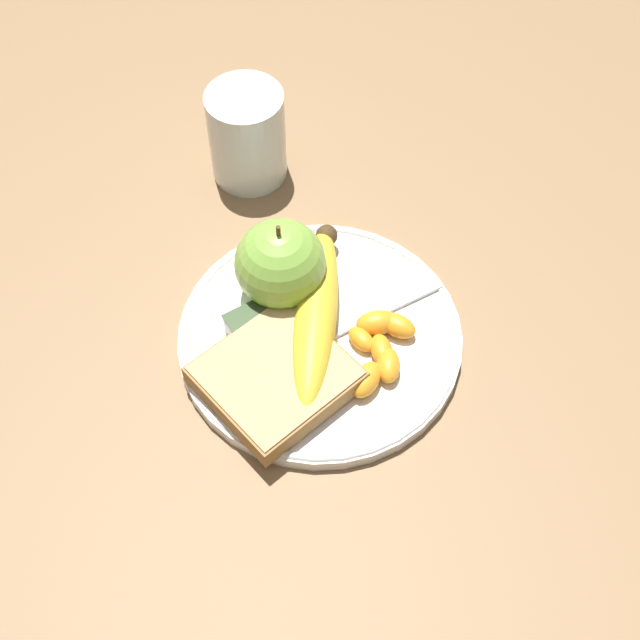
# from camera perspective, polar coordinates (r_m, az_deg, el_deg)

# --- Properties ---
(ground_plane) EXTENTS (3.00, 3.00, 0.00)m
(ground_plane) POSITION_cam_1_polar(r_m,az_deg,el_deg) (0.73, 0.00, -1.40)
(ground_plane) COLOR olive
(plate) EXTENTS (0.23, 0.23, 0.01)m
(plate) POSITION_cam_1_polar(r_m,az_deg,el_deg) (0.73, 0.00, -1.06)
(plate) COLOR white
(plate) RESTS_ON ground_plane
(juice_glass) EXTENTS (0.07, 0.07, 0.09)m
(juice_glass) POSITION_cam_1_polar(r_m,az_deg,el_deg) (0.82, -4.68, 11.57)
(juice_glass) COLOR silver
(juice_glass) RESTS_ON ground_plane
(apple) EXTENTS (0.07, 0.07, 0.08)m
(apple) POSITION_cam_1_polar(r_m,az_deg,el_deg) (0.72, -2.56, 3.59)
(apple) COLOR #84BC47
(apple) RESTS_ON plate
(banana) EXTENTS (0.13, 0.16, 0.03)m
(banana) POSITION_cam_1_polar(r_m,az_deg,el_deg) (0.71, -0.06, 0.52)
(banana) COLOR yellow
(banana) RESTS_ON plate
(bread_slice) EXTENTS (0.12, 0.12, 0.02)m
(bread_slice) POSITION_cam_1_polar(r_m,az_deg,el_deg) (0.69, -2.85, -3.67)
(bread_slice) COLOR olive
(bread_slice) RESTS_ON plate
(fork) EXTENTS (0.19, 0.03, 0.00)m
(fork) POSITION_cam_1_polar(r_m,az_deg,el_deg) (0.72, 0.33, -1.00)
(fork) COLOR silver
(fork) RESTS_ON plate
(jam_packet) EXTENTS (0.04, 0.03, 0.02)m
(jam_packet) POSITION_cam_1_polar(r_m,az_deg,el_deg) (0.72, -4.29, -0.41)
(jam_packet) COLOR white
(jam_packet) RESTS_ON plate
(orange_segment_0) EXTENTS (0.02, 0.03, 0.01)m
(orange_segment_0) POSITION_cam_1_polar(r_m,az_deg,el_deg) (0.71, 2.66, -1.24)
(orange_segment_0) COLOR orange
(orange_segment_0) RESTS_ON plate
(orange_segment_1) EXTENTS (0.03, 0.04, 0.02)m
(orange_segment_1) POSITION_cam_1_polar(r_m,az_deg,el_deg) (0.70, 4.40, -2.90)
(orange_segment_1) COLOR orange
(orange_segment_1) RESTS_ON plate
(orange_segment_2) EXTENTS (0.03, 0.03, 0.02)m
(orange_segment_2) POSITION_cam_1_polar(r_m,az_deg,el_deg) (0.71, 3.95, -1.90)
(orange_segment_2) COLOR orange
(orange_segment_2) RESTS_ON plate
(orange_segment_3) EXTENTS (0.04, 0.03, 0.02)m
(orange_segment_3) POSITION_cam_1_polar(r_m,az_deg,el_deg) (0.72, 3.69, -0.17)
(orange_segment_3) COLOR orange
(orange_segment_3) RESTS_ON plate
(orange_segment_4) EXTENTS (0.03, 0.04, 0.02)m
(orange_segment_4) POSITION_cam_1_polar(r_m,az_deg,el_deg) (0.72, 4.96, -0.36)
(orange_segment_4) COLOR orange
(orange_segment_4) RESTS_ON plate
(orange_segment_5) EXTENTS (0.03, 0.03, 0.02)m
(orange_segment_5) POSITION_cam_1_polar(r_m,az_deg,el_deg) (0.69, 2.01, -4.20)
(orange_segment_5) COLOR orange
(orange_segment_5) RESTS_ON plate
(orange_segment_6) EXTENTS (0.04, 0.03, 0.02)m
(orange_segment_6) POSITION_cam_1_polar(r_m,az_deg,el_deg) (0.69, 2.98, -3.84)
(orange_segment_6) COLOR orange
(orange_segment_6) RESTS_ON plate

